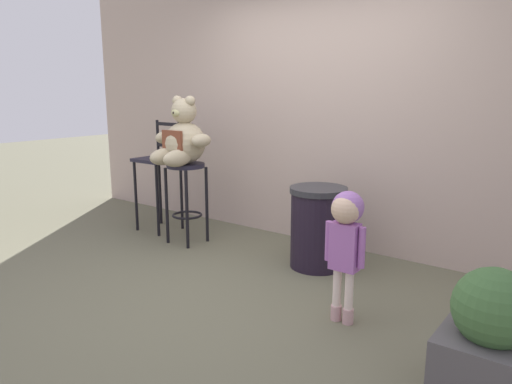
{
  "coord_description": "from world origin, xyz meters",
  "views": [
    {
      "loc": [
        2.35,
        -2.58,
        1.54
      ],
      "look_at": [
        -0.02,
        0.58,
        0.69
      ],
      "focal_mm": 33.83,
      "sensor_mm": 36.0,
      "label": 1
    }
  ],
  "objects_px": {
    "planter_with_shrub": "(490,345)",
    "child_walking": "(346,228)",
    "bar_stool_with_teddy": "(186,187)",
    "teddy_bear": "(182,140)",
    "trash_bin": "(318,227)",
    "bar_chair_empty": "(160,166)"
  },
  "relations": [
    {
      "from": "bar_stool_with_teddy",
      "to": "planter_with_shrub",
      "type": "height_order",
      "value": "bar_stool_with_teddy"
    },
    {
      "from": "teddy_bear",
      "to": "child_walking",
      "type": "distance_m",
      "value": 2.18
    },
    {
      "from": "bar_stool_with_teddy",
      "to": "trash_bin",
      "type": "bearing_deg",
      "value": 7.54
    },
    {
      "from": "teddy_bear",
      "to": "planter_with_shrub",
      "type": "bearing_deg",
      "value": -17.52
    },
    {
      "from": "teddy_bear",
      "to": "bar_chair_empty",
      "type": "height_order",
      "value": "teddy_bear"
    },
    {
      "from": "bar_stool_with_teddy",
      "to": "teddy_bear",
      "type": "height_order",
      "value": "teddy_bear"
    },
    {
      "from": "trash_bin",
      "to": "teddy_bear",
      "type": "bearing_deg",
      "value": -171.15
    },
    {
      "from": "child_walking",
      "to": "bar_chair_empty",
      "type": "height_order",
      "value": "bar_chair_empty"
    },
    {
      "from": "teddy_bear",
      "to": "planter_with_shrub",
      "type": "height_order",
      "value": "teddy_bear"
    },
    {
      "from": "bar_stool_with_teddy",
      "to": "planter_with_shrub",
      "type": "xyz_separation_m",
      "value": [
        3.04,
        -0.99,
        -0.24
      ]
    },
    {
      "from": "planter_with_shrub",
      "to": "child_walking",
      "type": "bearing_deg",
      "value": 158.41
    },
    {
      "from": "trash_bin",
      "to": "planter_with_shrub",
      "type": "relative_size",
      "value": 1.0
    },
    {
      "from": "trash_bin",
      "to": "child_walking",
      "type": "bearing_deg",
      "value": -50.36
    },
    {
      "from": "bar_chair_empty",
      "to": "planter_with_shrub",
      "type": "bearing_deg",
      "value": -17.8
    },
    {
      "from": "bar_stool_with_teddy",
      "to": "planter_with_shrub",
      "type": "bearing_deg",
      "value": -18.09
    },
    {
      "from": "teddy_bear",
      "to": "trash_bin",
      "type": "distance_m",
      "value": 1.59
    },
    {
      "from": "trash_bin",
      "to": "bar_chair_empty",
      "type": "bearing_deg",
      "value": -179.45
    },
    {
      "from": "trash_bin",
      "to": "bar_chair_empty",
      "type": "relative_size",
      "value": 0.6
    },
    {
      "from": "child_walking",
      "to": "trash_bin",
      "type": "bearing_deg",
      "value": 177.15
    },
    {
      "from": "teddy_bear",
      "to": "trash_bin",
      "type": "relative_size",
      "value": 0.93
    },
    {
      "from": "bar_stool_with_teddy",
      "to": "teddy_bear",
      "type": "distance_m",
      "value": 0.48
    },
    {
      "from": "teddy_bear",
      "to": "planter_with_shrub",
      "type": "distance_m",
      "value": 3.27
    }
  ]
}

